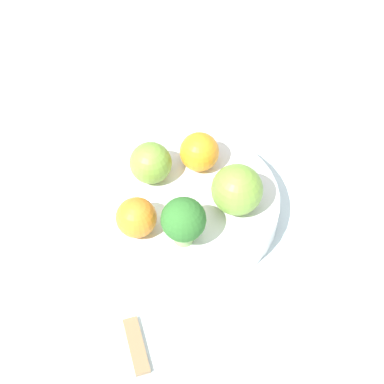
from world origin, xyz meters
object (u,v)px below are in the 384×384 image
(bowl, at_px, (192,205))
(apple_green, at_px, (150,164))
(orange_front, at_px, (199,152))
(apple_red, at_px, (237,190))
(broccoli, at_px, (183,221))
(spoon, at_px, (136,346))
(orange_back, at_px, (136,218))

(bowl, distance_m, apple_green, 0.07)
(apple_green, bearing_deg, orange_front, 51.77)
(apple_red, height_order, orange_front, apple_red)
(broccoli, height_order, spoon, broccoli)
(bowl, bearing_deg, apple_green, -178.06)
(bowl, distance_m, apple_red, 0.07)
(broccoli, xyz_separation_m, orange_front, (-0.04, 0.10, -0.01))
(apple_green, bearing_deg, orange_back, -65.95)
(spoon, bearing_deg, apple_red, 88.87)
(spoon, bearing_deg, orange_front, 106.21)
(broccoli, distance_m, orange_front, 0.11)
(bowl, bearing_deg, broccoli, -65.89)
(bowl, height_order, broccoli, broccoli)
(bowl, height_order, apple_green, apple_green)
(bowl, height_order, orange_front, orange_front)
(apple_red, bearing_deg, apple_green, -169.34)
(spoon, bearing_deg, orange_back, 124.42)
(apple_red, relative_size, apple_green, 1.18)
(orange_back, distance_m, spoon, 0.14)
(bowl, height_order, orange_back, orange_back)
(apple_red, bearing_deg, orange_front, 157.55)
(orange_front, bearing_deg, apple_red, -22.45)
(apple_green, bearing_deg, bowl, 1.94)
(apple_green, relative_size, orange_back, 1.09)
(bowl, distance_m, broccoli, 0.08)
(apple_red, bearing_deg, orange_back, -130.25)
(broccoli, height_order, apple_red, broccoli)
(broccoli, xyz_separation_m, spoon, (0.02, -0.12, -0.07))
(orange_front, distance_m, orange_back, 0.12)
(bowl, xyz_separation_m, broccoli, (0.02, -0.05, 0.05))
(bowl, xyz_separation_m, orange_front, (-0.02, 0.05, 0.04))
(bowl, distance_m, spoon, 0.18)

